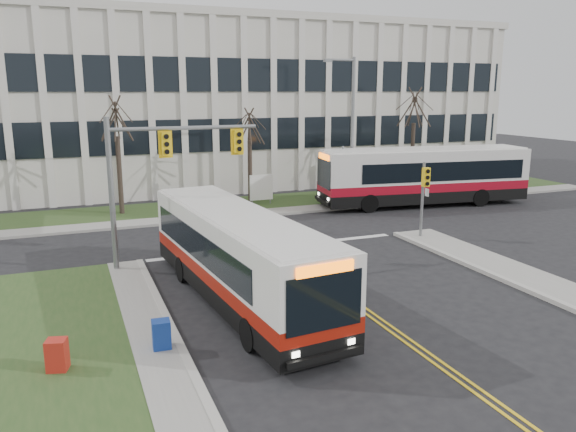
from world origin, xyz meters
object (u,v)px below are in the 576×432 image
at_px(bus_main, 238,259).
at_px(newspaper_box_red, 57,357).
at_px(streetlight, 350,123).
at_px(newspaper_box_blue, 162,337).
at_px(bus_cross, 424,177).
at_px(directory_sign, 261,188).

xyz_separation_m(bus_main, newspaper_box_red, (-5.85, -3.20, -1.07)).
height_order(streetlight, newspaper_box_blue, streetlight).
bearing_deg(bus_cross, directory_sign, -102.42).
bearing_deg(bus_cross, streetlight, -110.34).
relative_size(bus_cross, newspaper_box_red, 14.02).
relative_size(bus_main, newspaper_box_red, 12.22).
distance_m(streetlight, directory_sign, 6.96).
height_order(directory_sign, newspaper_box_blue, directory_sign).
distance_m(streetlight, newspaper_box_blue, 23.02).
bearing_deg(bus_main, streetlight, 45.07).
xyz_separation_m(streetlight, bus_cross, (4.19, -2.20, -3.42)).
distance_m(streetlight, newspaper_box_red, 25.01).
xyz_separation_m(bus_cross, newspaper_box_red, (-21.72, -15.00, -1.30)).
xyz_separation_m(streetlight, newspaper_box_red, (-17.53, -17.20, -4.72)).
distance_m(bus_cross, newspaper_box_blue, 24.11).
distance_m(newspaper_box_blue, newspaper_box_red, 2.71).
relative_size(streetlight, newspaper_box_blue, 9.68).
xyz_separation_m(newspaper_box_blue, newspaper_box_red, (-2.70, -0.24, 0.00)).
height_order(streetlight, bus_main, streetlight).
bearing_deg(newspaper_box_red, newspaper_box_blue, 21.02).
height_order(newspaper_box_blue, newspaper_box_red, same).
xyz_separation_m(bus_main, bus_cross, (15.87, 11.81, 0.23)).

